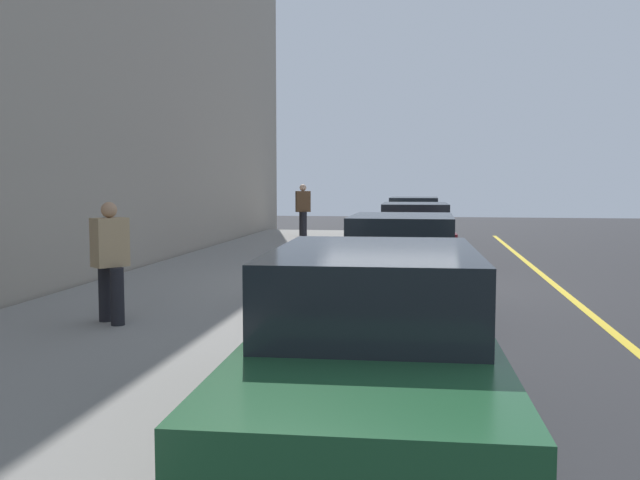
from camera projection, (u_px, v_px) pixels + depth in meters
name	position (u px, v px, depth m)	size (l,w,h in m)	color
ground_plane	(390.00, 291.00, 13.07)	(56.00, 56.00, 0.00)	#28282B
sidewalk	(220.00, 283.00, 13.57)	(28.00, 4.60, 0.15)	gray
lane_stripe_centre	(567.00, 295.00, 12.59)	(28.00, 0.14, 0.01)	gold
parked_car_silver	(414.00, 219.00, 23.85)	(4.45, 1.90, 1.51)	black
parked_car_maroon	(415.00, 234.00, 17.24)	(4.35, 1.98, 1.51)	black
parked_car_charcoal	(401.00, 263.00, 11.06)	(4.31, 1.92, 1.51)	black
parked_car_green	(373.00, 346.00, 5.48)	(4.70, 2.01, 1.51)	black
pedestrian_tan_coat	(110.00, 259.00, 9.30)	(0.52, 0.49, 1.63)	black
pedestrian_brown_coat	(303.00, 209.00, 24.24)	(0.57, 0.56, 1.81)	black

